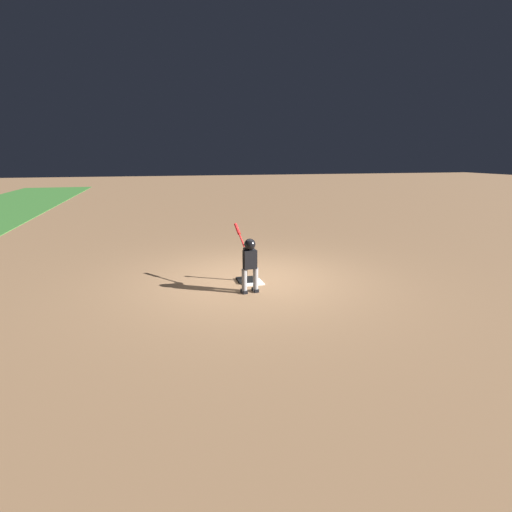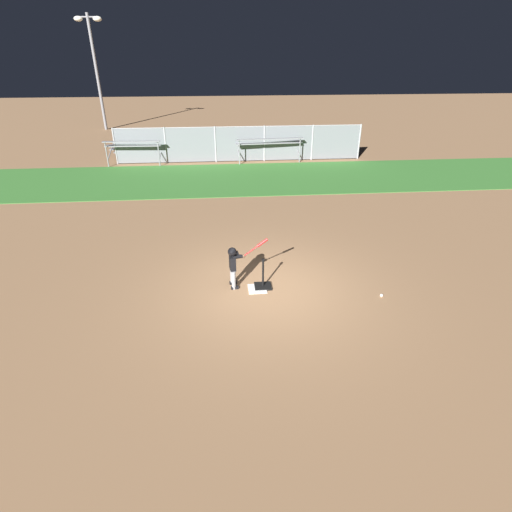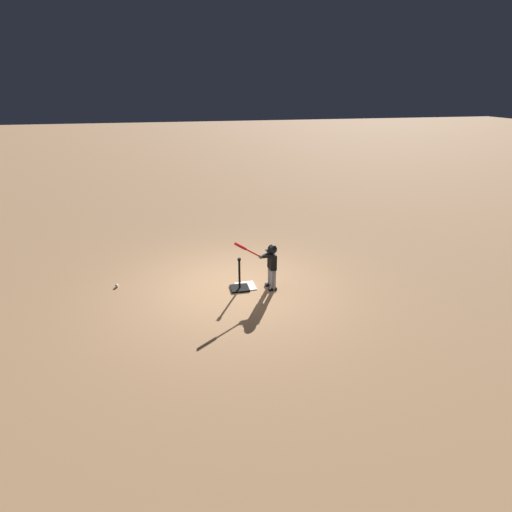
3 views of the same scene
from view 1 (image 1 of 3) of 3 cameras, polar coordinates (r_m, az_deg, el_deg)
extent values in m
plane|color=#99704C|center=(8.52, -0.73, -3.30)|extent=(90.00, 90.00, 0.00)
cube|color=white|center=(8.27, -0.58, -3.77)|extent=(0.45, 0.45, 0.02)
cube|color=black|center=(8.38, -1.40, -3.45)|extent=(0.41, 0.37, 0.04)
cylinder|color=black|center=(8.28, -1.41, -1.10)|extent=(0.05, 0.05, 0.67)
cylinder|color=black|center=(8.19, -1.43, 1.33)|extent=(0.08, 0.08, 0.05)
cylinder|color=gray|center=(7.59, -1.68, -3.63)|extent=(0.11, 0.11, 0.48)
cube|color=black|center=(7.67, -1.72, -5.07)|extent=(0.19, 0.11, 0.06)
cylinder|color=gray|center=(7.66, -0.06, -3.44)|extent=(0.11, 0.11, 0.48)
cube|color=black|center=(7.75, -0.11, -4.87)|extent=(0.19, 0.11, 0.06)
cube|color=black|center=(7.51, -0.88, -0.50)|extent=(0.16, 0.26, 0.35)
sphere|color=brown|center=(7.44, -0.88, 1.59)|extent=(0.18, 0.18, 0.18)
sphere|color=black|center=(7.44, -0.88, 1.68)|extent=(0.21, 0.21, 0.21)
cube|color=black|center=(7.53, -1.12, 1.62)|extent=(0.13, 0.17, 0.01)
cylinder|color=black|center=(7.58, -1.51, 0.89)|extent=(0.29, 0.12, 0.10)
cylinder|color=black|center=(7.60, -0.95, 0.94)|extent=(0.29, 0.18, 0.10)
sphere|color=brown|center=(7.71, -1.57, 1.01)|extent=(0.09, 0.09, 0.09)
cylinder|color=red|center=(7.93, -2.27, 2.79)|extent=(0.58, 0.10, 0.41)
cylinder|color=red|center=(8.08, -2.69, 3.87)|extent=(0.28, 0.09, 0.21)
cylinder|color=black|center=(7.70, -1.52, 0.91)|extent=(0.04, 0.05, 0.05)
sphere|color=white|center=(11.10, -1.14, 1.05)|extent=(0.07, 0.07, 0.07)
camera|label=2|loc=(12.46, 44.34, 22.60)|focal=28.00mm
camera|label=3|loc=(11.13, -50.83, 18.07)|focal=28.00mm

